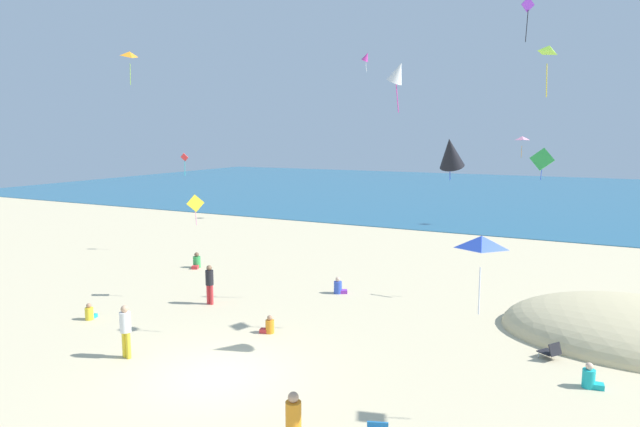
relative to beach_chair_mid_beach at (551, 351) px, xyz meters
name	(u,v)px	position (x,y,z in m)	size (l,w,h in m)	color
ground_plane	(353,291)	(-8.66, 4.29, -0.28)	(120.00, 120.00, 0.00)	beige
ocean_water	(506,193)	(-8.66, 50.92, -0.25)	(120.00, 60.00, 0.05)	#236084
dune_mound	(639,339)	(2.62, 3.28, -0.28)	(9.19, 6.44, 2.78)	beige
beach_chair_mid_beach	(551,351)	(0.00, 0.00, 0.00)	(0.76, 0.74, 0.57)	black
cooler_box	(578,347)	(0.76, 1.20, -0.16)	(0.52, 0.48, 0.24)	red
person_0	(590,378)	(1.14, -1.62, -0.01)	(0.61, 0.39, 0.73)	#19ADB2
person_1	(339,287)	(-9.04, 3.61, 0.00)	(0.68, 0.56, 0.75)	blue
person_2	(90,313)	(-16.14, -3.86, -0.04)	(0.40, 0.57, 0.65)	yellow
person_3	(197,262)	(-17.81, 4.54, 0.03)	(0.56, 0.74, 0.83)	green
person_4	(269,326)	(-9.21, -2.01, -0.03)	(0.57, 0.40, 0.66)	orange
person_5	(125,328)	(-12.08, -5.93, 0.72)	(0.39, 0.39, 1.73)	yellow
person_6	(210,282)	(-13.21, -0.24, 0.69)	(0.36, 0.36, 1.67)	red
person_7	(293,424)	(-4.47, -8.61, 0.71)	(0.48, 0.48, 1.70)	yellow
kite_lime	(549,50)	(-0.70, 1.72, 9.50)	(0.74, 0.83, 1.70)	#99DB33
kite_magenta	(366,57)	(-15.80, 23.28, 12.79)	(0.86, 0.67, 1.63)	#DB3DA8
kite_purple	(528,8)	(-1.83, 5.07, 11.57)	(0.46, 0.39, 1.66)	purple
kite_pink	(522,138)	(-4.25, 26.16, 6.46)	(1.00, 0.87, 1.66)	pink
kite_blue	(481,243)	(-0.98, -7.35, 4.71)	(0.83, 0.66, 1.56)	blue
kite_white	(398,73)	(-5.00, -0.75, 8.74)	(0.88, 0.73, 1.67)	white
kite_red	(185,159)	(-20.97, 7.58, 5.34)	(0.53, 0.23, 1.35)	red
kite_green	(542,160)	(-1.12, 6.36, 5.75)	(0.99, 0.38, 1.34)	green
kite_black	(451,153)	(-3.04, -1.44, 6.23)	(0.88, 1.11, 1.38)	black
kite_yellow	(195,204)	(-14.16, 0.18, 3.85)	(0.55, 0.57, 1.30)	yellow
kite_orange	(130,54)	(-22.24, 4.88, 11.09)	(0.82, 0.92, 1.86)	orange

